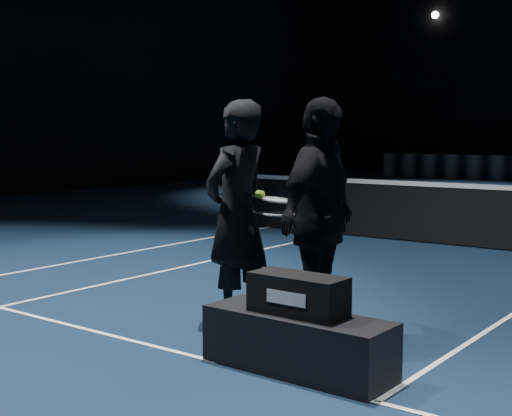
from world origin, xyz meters
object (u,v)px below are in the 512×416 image
(player_b, at_px, (319,220))
(tennis_balls, at_px, (261,192))
(racket_bag, at_px, (298,294))
(racket_lower, at_px, (279,214))
(racket_upper, at_px, (277,200))
(player_a, at_px, (237,213))
(player_bench, at_px, (298,343))

(player_b, bearing_deg, tennis_balls, 83.17)
(racket_bag, bearing_deg, racket_lower, 133.93)
(racket_upper, bearing_deg, player_a, -178.29)
(racket_bag, xyz_separation_m, racket_upper, (-0.75, 0.80, 0.57))
(racket_upper, bearing_deg, racket_bag, -51.17)
(racket_upper, xyz_separation_m, tennis_balls, (-0.14, -0.04, 0.06))
(racket_bag, height_order, player_a, player_a)
(player_bench, xyz_separation_m, racket_lower, (-0.70, 0.76, 0.80))
(player_a, xyz_separation_m, tennis_balls, (0.25, 0.01, 0.20))
(player_a, height_order, tennis_balls, player_a)
(player_a, relative_size, racket_lower, 2.92)
(player_a, distance_m, racket_lower, 0.45)
(racket_bag, bearing_deg, player_bench, 0.00)
(racket_bag, bearing_deg, racket_upper, 134.46)
(racket_bag, relative_size, tennis_balls, 5.86)
(player_bench, distance_m, racket_lower, 1.31)
(player_a, xyz_separation_m, racket_upper, (0.40, 0.04, 0.14))
(player_bench, xyz_separation_m, player_a, (-1.15, 0.75, 0.78))
(player_b, bearing_deg, racket_bag, -165.24)
(racket_upper, height_order, tennis_balls, tennis_balls)
(racket_upper, relative_size, tennis_balls, 5.67)
(racket_lower, distance_m, tennis_balls, 0.26)
(player_bench, xyz_separation_m, racket_upper, (-0.75, 0.80, 0.92))
(racket_bag, xyz_separation_m, player_a, (-1.15, 0.75, 0.43))
(player_b, bearing_deg, racket_upper, 78.57)
(tennis_balls, bearing_deg, player_a, -178.41)
(racket_upper, bearing_deg, tennis_balls, -170.43)
(racket_lower, distance_m, racket_upper, 0.13)
(player_a, distance_m, racket_upper, 0.42)
(player_b, bearing_deg, player_a, 83.65)
(player_bench, distance_m, racket_upper, 1.43)
(racket_lower, height_order, tennis_balls, tennis_balls)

